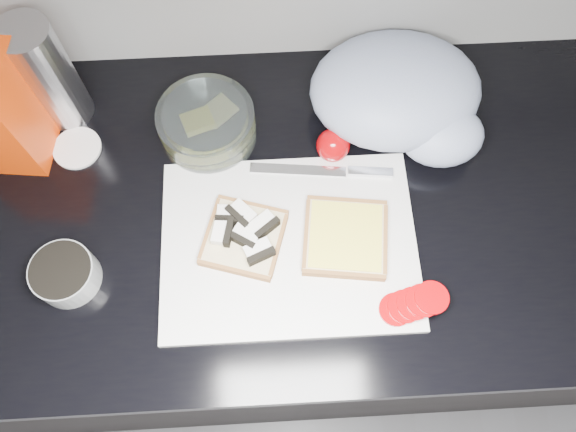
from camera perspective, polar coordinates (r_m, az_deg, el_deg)
The scene contains 13 objects.
base_cabinet at distance 1.37m, azimuth -5.53°, elevation -6.77°, with size 3.50×0.60×0.86m, color black.
countertop at distance 0.95m, azimuth -7.95°, elevation 0.84°, with size 3.50×0.64×0.04m, color black.
cutting_board at distance 0.89m, azimuth 0.11°, elevation -2.89°, with size 0.40×0.30×0.01m, color silver.
bread_left at distance 0.88m, azimuth -4.51°, elevation -1.98°, with size 0.15×0.15×0.04m.
bread_right at distance 0.88m, azimuth 5.83°, elevation -2.20°, with size 0.15×0.15×0.02m.
tomato_slices at distance 0.86m, azimuth 12.65°, elevation -8.68°, with size 0.11×0.07×0.02m.
knife at distance 0.93m, azimuth 5.25°, elevation 4.55°, with size 0.24×0.04×0.01m.
seed_tub at distance 0.91m, azimuth -21.74°, elevation -5.47°, with size 0.10×0.10×0.05m.
tub_lid at distance 1.03m, azimuth -20.63°, elevation 6.48°, with size 0.08×0.08×0.01m, color white.
glass_bowl at distance 0.96m, azimuth -8.22°, elevation 9.12°, with size 0.16×0.16×0.07m.
steel_canister at distance 1.00m, azimuth -23.25°, elevation 13.06°, with size 0.09×0.09×0.20m, color #ABABB0.
grocery_bag at distance 0.97m, azimuth 11.49°, elevation 11.84°, with size 0.29×0.25×0.13m.
whole_tomatoes at distance 0.94m, azimuth 4.60°, elevation 7.17°, with size 0.06×0.06×0.06m.
Camera 1 is at (0.11, 0.82, 1.74)m, focal length 35.00 mm.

